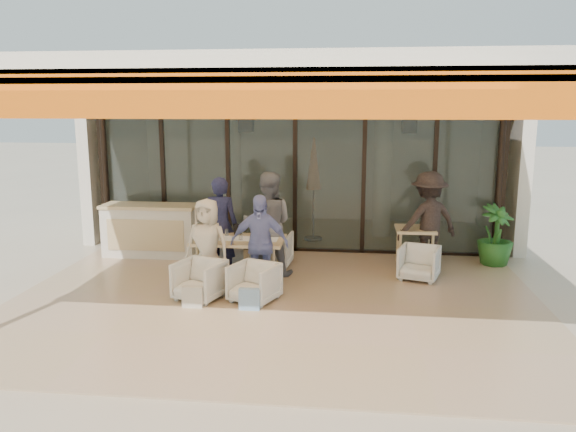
% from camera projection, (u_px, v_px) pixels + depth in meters
% --- Properties ---
extents(ground, '(70.00, 70.00, 0.00)m').
position_uv_depth(ground, '(275.00, 302.00, 8.49)').
color(ground, '#C6B293').
rests_on(ground, ground).
extents(terrace_floor, '(8.00, 6.00, 0.01)m').
position_uv_depth(terrace_floor, '(275.00, 301.00, 8.49)').
color(terrace_floor, tan).
rests_on(terrace_floor, ground).
extents(terrace_structure, '(8.00, 6.00, 3.40)m').
position_uv_depth(terrace_structure, '(271.00, 81.00, 7.61)').
color(terrace_structure, silver).
rests_on(terrace_structure, ground).
extents(glass_storefront, '(8.08, 0.10, 3.20)m').
position_uv_depth(glass_storefront, '(295.00, 173.00, 11.11)').
color(glass_storefront, '#9EADA3').
rests_on(glass_storefront, ground).
extents(interior_block, '(9.05, 3.62, 3.52)m').
position_uv_depth(interior_block, '(306.00, 135.00, 13.24)').
color(interior_block, silver).
rests_on(interior_block, ground).
extents(host_counter, '(1.85, 0.65, 1.04)m').
position_uv_depth(host_counter, '(151.00, 230.00, 10.93)').
color(host_counter, silver).
rests_on(host_counter, ground).
extents(dining_table, '(1.50, 0.90, 0.93)m').
position_uv_depth(dining_table, '(239.00, 242.00, 9.34)').
color(dining_table, '#D9BB84').
rests_on(dining_table, ground).
extents(chair_far_left, '(0.69, 0.66, 0.61)m').
position_uv_depth(chair_far_left, '(227.00, 249.00, 10.38)').
color(chair_far_left, white).
rests_on(chair_far_left, ground).
extents(chair_far_right, '(0.73, 0.69, 0.71)m').
position_uv_depth(chair_far_right, '(272.00, 248.00, 10.27)').
color(chair_far_right, white).
rests_on(chair_far_right, ground).
extents(chair_near_left, '(0.82, 0.79, 0.68)m').
position_uv_depth(chair_near_left, '(200.00, 278.00, 8.52)').
color(chair_near_left, white).
rests_on(chair_near_left, ground).
extents(chair_near_right, '(0.81, 0.79, 0.65)m').
position_uv_depth(chair_near_right, '(254.00, 281.00, 8.42)').
color(chair_near_right, white).
rests_on(chair_near_right, ground).
extents(diner_navy, '(0.64, 0.43, 1.72)m').
position_uv_depth(diner_navy, '(220.00, 226.00, 9.78)').
color(diner_navy, '#171934').
rests_on(diner_navy, ground).
extents(diner_grey, '(0.90, 0.71, 1.82)m').
position_uv_depth(diner_grey, '(268.00, 224.00, 9.68)').
color(diner_grey, slate).
rests_on(diner_grey, ground).
extents(diner_cream, '(0.79, 0.58, 1.48)m').
position_uv_depth(diner_cream, '(207.00, 245.00, 8.93)').
color(diner_cream, beige).
rests_on(diner_cream, ground).
extents(diner_periwinkle, '(0.92, 0.39, 1.57)m').
position_uv_depth(diner_periwinkle, '(259.00, 244.00, 8.82)').
color(diner_periwinkle, '#7480C2').
rests_on(diner_periwinkle, ground).
extents(tote_bag_cream, '(0.30, 0.10, 0.34)m').
position_uv_depth(tote_bag_cream, '(193.00, 298.00, 8.16)').
color(tote_bag_cream, silver).
rests_on(tote_bag_cream, ground).
extents(tote_bag_blue, '(0.30, 0.10, 0.34)m').
position_uv_depth(tote_bag_blue, '(249.00, 300.00, 8.06)').
color(tote_bag_blue, '#99BFD8').
rests_on(tote_bag_blue, ground).
extents(side_table, '(0.70, 0.70, 0.74)m').
position_uv_depth(side_table, '(415.00, 234.00, 10.16)').
color(side_table, '#D9BB84').
rests_on(side_table, ground).
extents(side_chair, '(0.78, 0.75, 0.65)m').
position_uv_depth(side_chair, '(419.00, 261.00, 9.49)').
color(side_chair, white).
rests_on(side_chair, ground).
extents(standing_woman, '(1.32, 1.07, 1.78)m').
position_uv_depth(standing_woman, '(428.00, 221.00, 10.03)').
color(standing_woman, black).
rests_on(standing_woman, ground).
extents(potted_palm, '(0.89, 0.89, 1.14)m').
position_uv_depth(potted_palm, '(495.00, 235.00, 10.31)').
color(potted_palm, '#1E5919').
rests_on(potted_palm, ground).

